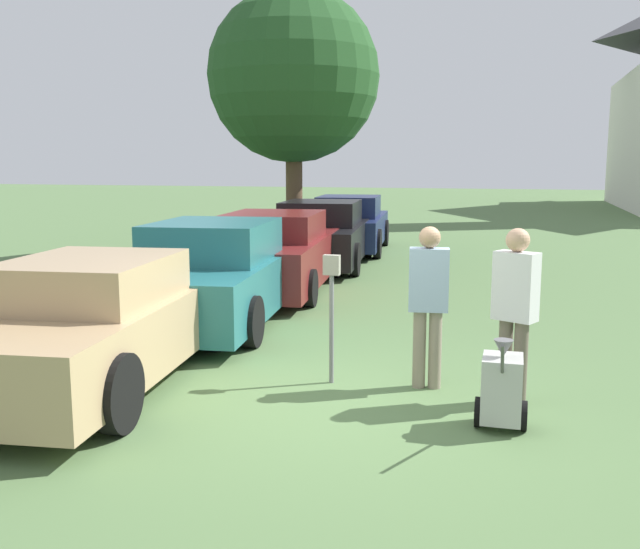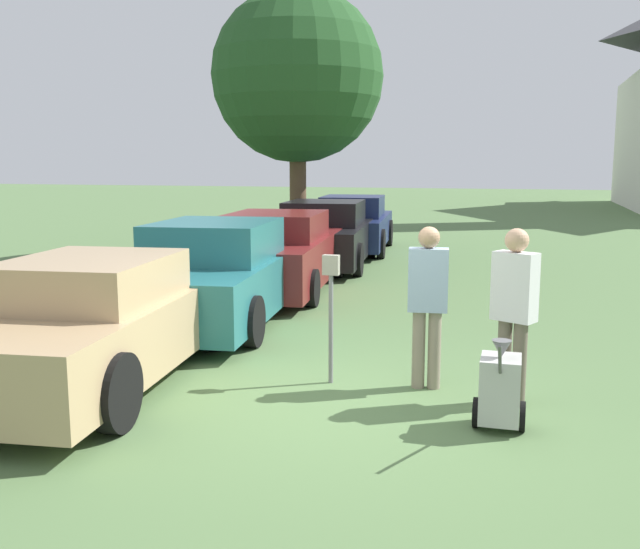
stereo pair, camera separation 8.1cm
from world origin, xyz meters
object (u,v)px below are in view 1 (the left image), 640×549
Objects in this scene: person_supervisor at (515,305)px; parked_car_maroon at (276,254)px; parking_meter at (332,295)px; parked_car_black at (322,235)px; parked_car_tan at (99,323)px; equipment_cart at (502,388)px; parked_car_teal at (217,275)px; person_worker at (428,297)px; parked_car_navy at (349,225)px.

parked_car_maroon is at bearing -24.50° from person_supervisor.
person_supervisor reaches higher than parking_meter.
parked_car_black is at bearing -36.59° from person_supervisor.
parked_car_maroon is at bearing 83.54° from parked_car_tan.
parking_meter is 1.45× the size of equipment_cart.
parked_car_teal is 6.16m from parked_car_black.
person_worker reaches higher than parking_meter.
parked_car_black reaches higher than parked_car_navy.
parked_car_navy is (-0.00, 8.99, -0.00)m from parked_car_teal.
parked_car_teal is at bearing -42.21° from person_worker.
parked_car_maroon is 2.90× the size of person_supervisor.
parked_car_tan is 3.32× the size of parking_meter.
parked_car_black is at bearing 105.90° from parking_meter.
parked_car_black is at bearing -96.46° from parked_car_navy.
parked_car_teal is 2.80m from parked_car_maroon.
parked_car_tan is 3.25m from parked_car_teal.
parked_car_navy is at bearing 102.15° from parking_meter.
person_supervisor is 0.98m from equipment_cart.
parked_car_tan is 1.00× the size of parked_car_navy.
parked_car_navy is at bearing 83.54° from parked_car_teal.
parked_car_maroon is 7.14m from person_supervisor.
parked_car_tan is 4.80× the size of equipment_cart.
parked_car_tan is 2.71× the size of person_worker.
parking_meter is at bearing -52.61° from parked_car_teal.
parked_car_maroon reaches higher than parked_car_tan.
parked_car_black is 2.83m from parked_car_navy.
parked_car_maroon is (-0.00, 2.80, -0.02)m from parked_car_teal.
person_worker is (3.54, -11.47, 0.30)m from parked_car_navy.
parked_car_maroon is 3.62× the size of parking_meter.
parked_car_tan is at bearing -96.46° from parked_car_navy.
person_supervisor reaches higher than equipment_cart.
person_worker is (1.05, 0.11, 0.01)m from parking_meter.
person_worker reaches higher than parked_car_teal.
person_supervisor reaches higher than person_worker.
parked_car_navy is at bearing 83.54° from parked_car_black.
person_worker is (3.54, -2.48, 0.30)m from parked_car_teal.
parking_meter is at bearing -84.31° from parked_car_navy.
person_worker reaches higher than parked_car_maroon.
parked_car_tan is at bearing 176.36° from equipment_cart.
parked_car_maroon reaches higher than parking_meter.
parking_meter reaches higher than parked_car_tan.
equipment_cart is at bearing -45.43° from parked_car_teal.
parked_car_maroon is 1.09× the size of parked_car_navy.
parked_car_maroon is 3.36m from parked_car_black.
person_supervisor is (1.95, -0.19, 0.03)m from parking_meter.
parked_car_maroon is 2.95× the size of person_worker.
equipment_cart is (4.35, -6.32, -0.31)m from parked_car_maroon.
equipment_cart is (-0.09, -0.74, -0.65)m from person_supervisor.
parking_meter is at bearing -80.56° from parked_car_black.
parked_car_navy is at bearing 83.54° from parked_car_tan.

